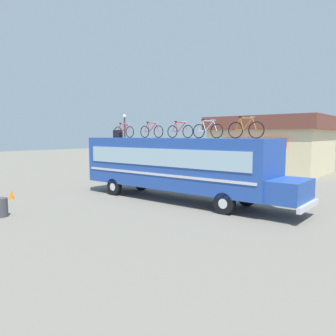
{
  "coord_description": "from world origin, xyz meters",
  "views": [
    {
      "loc": [
        10.61,
        -13.34,
        3.43
      ],
      "look_at": [
        -0.34,
        0.0,
        1.68
      ],
      "focal_mm": 34.56,
      "sensor_mm": 36.0,
      "label": 1
    }
  ],
  "objects_px": {
    "luggage_bag_1": "(118,134)",
    "rooftop_bicycle_5": "(246,129)",
    "rooftop_bicycle_4": "(208,130)",
    "rooftop_bicycle_2": "(151,131)",
    "rooftop_bicycle_1": "(124,131)",
    "street_lamp": "(125,141)",
    "bus": "(176,164)",
    "trash_bin": "(0,207)",
    "traffic_cone": "(11,194)",
    "rooftop_bicycle_3": "(180,131)"
  },
  "relations": [
    {
      "from": "rooftop_bicycle_1",
      "to": "rooftop_bicycle_5",
      "type": "bearing_deg",
      "value": -2.27
    },
    {
      "from": "luggage_bag_1",
      "to": "trash_bin",
      "type": "bearing_deg",
      "value": -81.31
    },
    {
      "from": "bus",
      "to": "rooftop_bicycle_5",
      "type": "bearing_deg",
      "value": -3.86
    },
    {
      "from": "rooftop_bicycle_1",
      "to": "rooftop_bicycle_5",
      "type": "height_order",
      "value": "rooftop_bicycle_5"
    },
    {
      "from": "rooftop_bicycle_5",
      "to": "rooftop_bicycle_4",
      "type": "bearing_deg",
      "value": 177.22
    },
    {
      "from": "trash_bin",
      "to": "bus",
      "type": "bearing_deg",
      "value": 64.41
    },
    {
      "from": "bus",
      "to": "rooftop_bicycle_5",
      "type": "distance_m",
      "value": 4.39
    },
    {
      "from": "rooftop_bicycle_5",
      "to": "traffic_cone",
      "type": "xyz_separation_m",
      "value": [
        -11.02,
        -5.18,
        -3.43
      ]
    },
    {
      "from": "bus",
      "to": "rooftop_bicycle_3",
      "type": "bearing_deg",
      "value": 85.12
    },
    {
      "from": "rooftop_bicycle_3",
      "to": "traffic_cone",
      "type": "xyz_separation_m",
      "value": [
        -7.03,
        -5.7,
        -3.4
      ]
    },
    {
      "from": "bus",
      "to": "rooftop_bicycle_1",
      "type": "relative_size",
      "value": 7.27
    },
    {
      "from": "bus",
      "to": "street_lamp",
      "type": "distance_m",
      "value": 9.78
    },
    {
      "from": "rooftop_bicycle_5",
      "to": "luggage_bag_1",
      "type": "bearing_deg",
      "value": 176.88
    },
    {
      "from": "trash_bin",
      "to": "rooftop_bicycle_3",
      "type": "bearing_deg",
      "value": 65.02
    },
    {
      "from": "rooftop_bicycle_2",
      "to": "trash_bin",
      "type": "relative_size",
      "value": 2.18
    },
    {
      "from": "rooftop_bicycle_4",
      "to": "traffic_cone",
      "type": "bearing_deg",
      "value": -149.66
    },
    {
      "from": "rooftop_bicycle_2",
      "to": "street_lamp",
      "type": "relative_size",
      "value": 0.34
    },
    {
      "from": "rooftop_bicycle_1",
      "to": "rooftop_bicycle_5",
      "type": "xyz_separation_m",
      "value": [
        8.08,
        -0.32,
        0.03
      ]
    },
    {
      "from": "rooftop_bicycle_5",
      "to": "street_lamp",
      "type": "xyz_separation_m",
      "value": [
        -12.68,
        4.69,
        -0.73
      ]
    },
    {
      "from": "rooftop_bicycle_4",
      "to": "rooftop_bicycle_5",
      "type": "xyz_separation_m",
      "value": [
        2.01,
        -0.1,
        0.02
      ]
    },
    {
      "from": "rooftop_bicycle_2",
      "to": "traffic_cone",
      "type": "relative_size",
      "value": 3.34
    },
    {
      "from": "rooftop_bicycle_2",
      "to": "rooftop_bicycle_3",
      "type": "bearing_deg",
      "value": 0.03
    },
    {
      "from": "luggage_bag_1",
      "to": "rooftop_bicycle_2",
      "type": "relative_size",
      "value": 0.28
    },
    {
      "from": "rooftop_bicycle_1",
      "to": "street_lamp",
      "type": "distance_m",
      "value": 6.38
    },
    {
      "from": "rooftop_bicycle_4",
      "to": "street_lamp",
      "type": "distance_m",
      "value": 11.64
    },
    {
      "from": "luggage_bag_1",
      "to": "rooftop_bicycle_5",
      "type": "xyz_separation_m",
      "value": [
        8.78,
        -0.48,
        0.17
      ]
    },
    {
      "from": "rooftop_bicycle_5",
      "to": "street_lamp",
      "type": "relative_size",
      "value": 0.34
    },
    {
      "from": "rooftop_bicycle_2",
      "to": "rooftop_bicycle_3",
      "type": "relative_size",
      "value": 1.03
    },
    {
      "from": "rooftop_bicycle_3",
      "to": "rooftop_bicycle_1",
      "type": "bearing_deg",
      "value": -177.13
    },
    {
      "from": "rooftop_bicycle_4",
      "to": "rooftop_bicycle_5",
      "type": "height_order",
      "value": "rooftop_bicycle_5"
    },
    {
      "from": "rooftop_bicycle_2",
      "to": "luggage_bag_1",
      "type": "bearing_deg",
      "value": -179.06
    },
    {
      "from": "rooftop_bicycle_1",
      "to": "bus",
      "type": "bearing_deg",
      "value": -0.7
    },
    {
      "from": "luggage_bag_1",
      "to": "rooftop_bicycle_1",
      "type": "height_order",
      "value": "rooftop_bicycle_1"
    },
    {
      "from": "bus",
      "to": "rooftop_bicycle_1",
      "type": "distance_m",
      "value": 4.42
    },
    {
      "from": "luggage_bag_1",
      "to": "street_lamp",
      "type": "height_order",
      "value": "street_lamp"
    },
    {
      "from": "rooftop_bicycle_1",
      "to": "traffic_cone",
      "type": "distance_m",
      "value": 7.1
    },
    {
      "from": "luggage_bag_1",
      "to": "rooftop_bicycle_4",
      "type": "xyz_separation_m",
      "value": [
        6.77,
        -0.38,
        0.15
      ]
    },
    {
      "from": "trash_bin",
      "to": "traffic_cone",
      "type": "distance_m",
      "value": 3.98
    },
    {
      "from": "traffic_cone",
      "to": "luggage_bag_1",
      "type": "bearing_deg",
      "value": 68.38
    },
    {
      "from": "rooftop_bicycle_3",
      "to": "trash_bin",
      "type": "distance_m",
      "value": 9.15
    },
    {
      "from": "rooftop_bicycle_1",
      "to": "rooftop_bicycle_4",
      "type": "bearing_deg",
      "value": -2.1
    },
    {
      "from": "luggage_bag_1",
      "to": "trash_bin",
      "type": "distance_m",
      "value": 8.39
    },
    {
      "from": "rooftop_bicycle_2",
      "to": "trash_bin",
      "type": "height_order",
      "value": "rooftop_bicycle_2"
    },
    {
      "from": "rooftop_bicycle_2",
      "to": "street_lamp",
      "type": "distance_m",
      "value": 7.89
    },
    {
      "from": "rooftop_bicycle_1",
      "to": "trash_bin",
      "type": "relative_size",
      "value": 2.16
    },
    {
      "from": "bus",
      "to": "rooftop_bicycle_2",
      "type": "relative_size",
      "value": 7.2
    },
    {
      "from": "rooftop_bicycle_2",
      "to": "rooftop_bicycle_5",
      "type": "height_order",
      "value": "rooftop_bicycle_5"
    },
    {
      "from": "rooftop_bicycle_1",
      "to": "rooftop_bicycle_2",
      "type": "xyz_separation_m",
      "value": [
        2.07,
        0.2,
        0.01
      ]
    },
    {
      "from": "rooftop_bicycle_2",
      "to": "rooftop_bicycle_1",
      "type": "bearing_deg",
      "value": -174.37
    },
    {
      "from": "rooftop_bicycle_5",
      "to": "rooftop_bicycle_3",
      "type": "bearing_deg",
      "value": 172.5
    }
  ]
}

